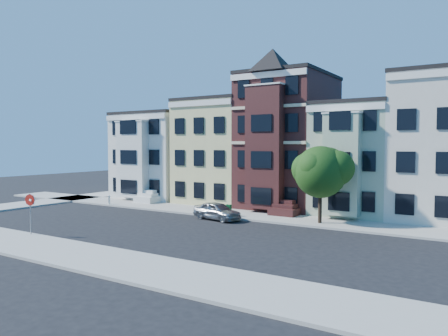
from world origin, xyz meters
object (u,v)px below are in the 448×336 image
Objects in this scene: street_tree at (320,175)px; stop_sign at (30,211)px; parked_car at (217,211)px; fire_hydrant at (109,201)px; newspaper_box at (228,210)px.

stop_sign is at bearing -135.87° from street_tree.
fire_hydrant is (-13.07, 1.10, -0.21)m from parked_car.
street_tree reaches higher than fire_hydrant.
street_tree is 7.88m from newspaper_box.
street_tree is 10.08× the size of fire_hydrant.
fire_hydrant is at bearing 173.30° from newspaper_box.
street_tree is 19.73m from stop_sign.
newspaper_box reaches higher than fire_hydrant.
parked_car is 1.26m from newspaper_box.
parked_car is at bearing -163.98° from street_tree.
newspaper_box is (-7.23, -0.94, -3.00)m from street_tree.
parked_car reaches higher than fire_hydrant.
street_tree reaches higher than stop_sign.
fire_hydrant is at bearing -177.05° from street_tree.
street_tree is 7.57× the size of newspaper_box.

